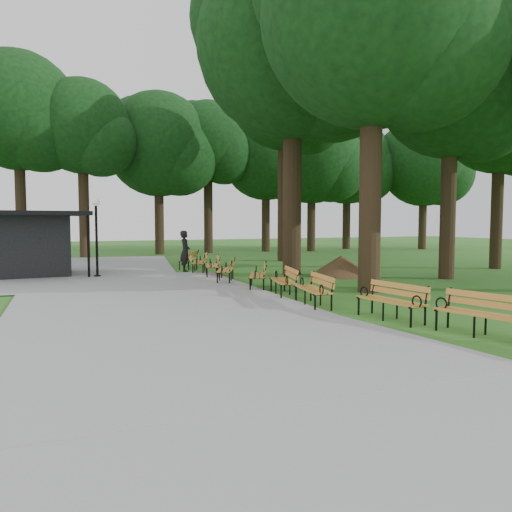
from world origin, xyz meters
name	(u,v)px	position (x,y,z in m)	size (l,w,h in m)	color
ground	(337,314)	(0.00, 0.00, 0.00)	(100.00, 100.00, 0.00)	#255F1B
path	(150,305)	(-4.00, 3.00, 0.03)	(12.00, 38.00, 0.06)	#969698
person	(185,251)	(-0.77, 11.25, 0.94)	(0.68, 0.45, 1.87)	black
kiosk	(25,244)	(-7.30, 12.21, 1.35)	(4.30, 3.74, 2.69)	black
lamp_post	(96,221)	(-4.62, 10.58, 2.31)	(0.32, 0.32, 3.22)	black
dirt_mound	(341,266)	(4.81, 7.14, 0.43)	(2.35, 2.35, 0.87)	#47301C
bench_1	(480,314)	(1.29, -3.16, 0.44)	(1.90, 0.64, 0.88)	#CA812E
bench_2	(390,301)	(0.71, -1.15, 0.44)	(1.90, 0.64, 0.88)	#CA812E
bench_3	(313,290)	(0.04, 1.24, 0.44)	(1.90, 0.64, 0.88)	#CA812E
bench_4	(283,281)	(0.16, 3.30, 0.44)	(1.90, 0.64, 0.88)	#CA812E
bench_5	(257,275)	(0.09, 5.12, 0.44)	(1.90, 0.64, 0.88)	#CA812E
bench_6	(225,270)	(-0.30, 7.24, 0.44)	(1.90, 0.64, 0.88)	#CA812E
bench_7	(212,266)	(-0.17, 9.26, 0.44)	(1.90, 0.64, 0.88)	#CA812E
bench_8	(200,262)	(-0.17, 11.00, 0.44)	(1.90, 0.64, 0.88)	#CA812E
bench_9	(188,260)	(-0.18, 12.84, 0.44)	(1.90, 0.64, 0.88)	#CA812E
lawn_tree_0	(373,14)	(3.02, 2.80, 8.71)	(7.10, 7.10, 12.32)	black
lawn_tree_1	(451,87)	(8.13, 4.65, 7.49)	(5.58, 5.58, 10.33)	black
lawn_tree_2	(293,44)	(3.19, 8.49, 9.69)	(8.11, 8.11, 13.80)	black
lawn_tree_4	(284,96)	(6.20, 15.22, 9.41)	(6.30, 6.30, 12.67)	black
lawn_tree_5	(500,117)	(13.47, 6.90, 7.24)	(5.44, 5.44, 10.01)	black
tree_backdrop	(248,138)	(7.19, 23.02, 8.28)	(37.42, 10.33, 16.56)	black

